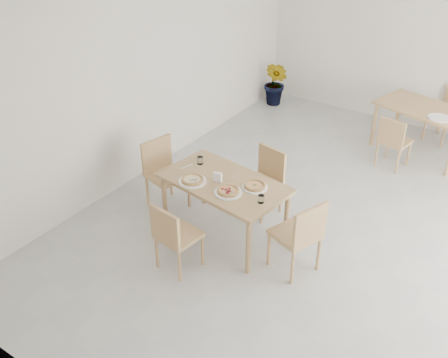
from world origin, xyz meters
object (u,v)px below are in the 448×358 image
Objects in this scene: pizza_mushroom at (192,180)px; tumbler_b at (261,199)px; pizza_margherita at (255,186)px; plate_pepperoni at (228,192)px; chair_south at (173,234)px; plate_mushroom at (192,181)px; chair_west at (163,169)px; plate_empty at (439,118)px; second_table at (427,114)px; pizza_pepperoni at (228,191)px; tumbler_a at (200,160)px; potted_plant at (276,83)px; chair_north at (266,176)px; main_table at (224,188)px; chair_back_s at (393,139)px; chair_east at (301,233)px; plate_margherita at (255,187)px; napkin_holder at (218,178)px.

pizza_mushroom is 3.78× the size of tumbler_b.
pizza_mushroom is at bearing -155.75° from pizza_margherita.
chair_south is at bearing -111.71° from plate_pepperoni.
chair_south is 0.71m from plate_mushroom.
plate_empty is (2.58, 3.04, 0.23)m from chair_west.
pizza_mushroom is at bearing -175.59° from plate_pepperoni.
pizza_mushroom is at bearing -99.55° from second_table.
tumbler_b reaches higher than plate_empty.
pizza_pepperoni is (0.00, 0.00, 0.02)m from plate_pepperoni.
plate_pepperoni is 3.79m from second_table.
pizza_mushroom is at bearing -100.93° from chair_west.
tumbler_a is 3.78m from potted_plant.
second_table is at bearing -7.58° from potted_plant.
chair_north is 2.95m from second_table.
chair_north is at bearing -62.59° from potted_plant.
main_table is 0.60m from tumbler_b.
main_table is at bearing 135.13° from plate_pepperoni.
plate_pepperoni is at bearing -37.50° from main_table.
tumbler_a is 3.00m from chair_back_s.
pizza_mushroom is at bearing -175.59° from pizza_pepperoni.
tumbler_a is at bearing -62.13° from chair_south.
chair_back_s is (1.38, 2.93, -0.29)m from plate_mushroom.
chair_east is 1.13× the size of chair_back_s.
plate_empty is at bearing 70.07° from chair_north.
tumbler_b reaches higher than plate_mushroom.
second_table is (1.79, 3.26, -0.14)m from tumbler_a.
chair_south is 0.98× the size of chair_north.
tumbler_b is at bearing 88.27° from chair_back_s.
plate_pepperoni is at bearing -93.27° from second_table.
tumbler_a is (-0.18, 0.39, 0.02)m from pizza_mushroom.
second_table is 0.38m from plate_empty.
plate_mushroom is at bearing -99.55° from second_table.
tumbler_b is at bearing 6.59° from plate_pepperoni.
chair_south is 2.62× the size of plate_mushroom.
potted_plant reaches higher than pizza_margherita.
plate_margherita is at bearing -78.34° from chair_west.
chair_east is at bearing 5.40° from pizza_pepperoni.
tumbler_a is at bearing 173.56° from pizza_margherita.
napkin_holder is 0.08× the size of second_table.
pizza_margherita is 0.84m from tumbler_a.
chair_east is (2.08, -0.21, -0.00)m from chair_west.
pizza_margherita is at bearing -63.89° from potted_plant.
pizza_margherita is 0.18× the size of second_table.
pizza_mushroom reaches higher than plate_mushroom.
chair_north is at bearing 66.45° from plate_mushroom.
chair_back_s reaches higher than plate_empty.
second_table is 2.81m from potted_plant.
chair_back_s is at bearing 75.57° from main_table.
chair_east is 2.93× the size of plate_empty.
tumbler_a reaches higher than tumbler_b.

